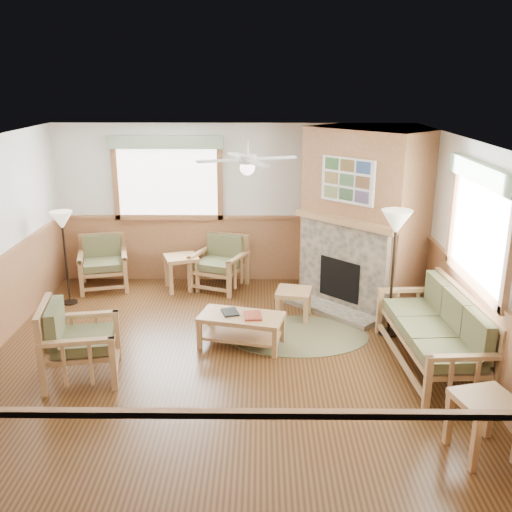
{
  "coord_description": "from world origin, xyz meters",
  "views": [
    {
      "loc": [
        0.47,
        -6.49,
        3.42
      ],
      "look_at": [
        0.4,
        0.7,
        1.15
      ],
      "focal_mm": 40.0,
      "sensor_mm": 36.0,
      "label": 1
    }
  ],
  "objects_px": {
    "armchair_back_left": "(103,263)",
    "floor_lamp_right": "(393,274)",
    "end_table_sofa": "(483,426)",
    "floor_lamp_left": "(66,258)",
    "footstool": "(293,304)",
    "sofa": "(432,331)",
    "end_table_chairs": "(182,273)",
    "armchair_left": "(81,340)",
    "coffee_table": "(241,330)",
    "armchair_back_right": "(219,263)"
  },
  "relations": [
    {
      "from": "armchair_back_right",
      "to": "armchair_left",
      "type": "height_order",
      "value": "armchair_left"
    },
    {
      "from": "coffee_table",
      "to": "end_table_sofa",
      "type": "xyz_separation_m",
      "value": [
        2.34,
        -2.25,
        0.08
      ]
    },
    {
      "from": "coffee_table",
      "to": "sofa",
      "type": "bearing_deg",
      "value": 1.21
    },
    {
      "from": "sofa",
      "to": "floor_lamp_left",
      "type": "height_order",
      "value": "floor_lamp_left"
    },
    {
      "from": "end_table_chairs",
      "to": "end_table_sofa",
      "type": "relative_size",
      "value": 0.98
    },
    {
      "from": "armchair_back_left",
      "to": "footstool",
      "type": "xyz_separation_m",
      "value": [
        3.13,
        -1.22,
        -0.22
      ]
    },
    {
      "from": "coffee_table",
      "to": "floor_lamp_left",
      "type": "bearing_deg",
      "value": 166.14
    },
    {
      "from": "armchair_back_left",
      "to": "footstool",
      "type": "bearing_deg",
      "value": -35.89
    },
    {
      "from": "armchair_back_right",
      "to": "armchair_left",
      "type": "relative_size",
      "value": 0.93
    },
    {
      "from": "end_table_chairs",
      "to": "floor_lamp_right",
      "type": "relative_size",
      "value": 0.33
    },
    {
      "from": "armchair_back_right",
      "to": "coffee_table",
      "type": "xyz_separation_m",
      "value": [
        0.45,
        -2.17,
        -0.22
      ]
    },
    {
      "from": "end_table_chairs",
      "to": "floor_lamp_left",
      "type": "distance_m",
      "value": 1.86
    },
    {
      "from": "armchair_back_left",
      "to": "armchair_left",
      "type": "relative_size",
      "value": 0.92
    },
    {
      "from": "end_table_chairs",
      "to": "floor_lamp_left",
      "type": "xyz_separation_m",
      "value": [
        -1.69,
        -0.65,
        0.45
      ]
    },
    {
      "from": "sofa",
      "to": "end_table_chairs",
      "type": "distance_m",
      "value": 4.32
    },
    {
      "from": "coffee_table",
      "to": "floor_lamp_left",
      "type": "distance_m",
      "value": 3.17
    },
    {
      "from": "footstool",
      "to": "floor_lamp_right",
      "type": "distance_m",
      "value": 1.56
    },
    {
      "from": "end_table_sofa",
      "to": "floor_lamp_left",
      "type": "height_order",
      "value": "floor_lamp_left"
    },
    {
      "from": "coffee_table",
      "to": "end_table_chairs",
      "type": "bearing_deg",
      "value": 131.0
    },
    {
      "from": "armchair_back_right",
      "to": "floor_lamp_right",
      "type": "distance_m",
      "value": 3.08
    },
    {
      "from": "sofa",
      "to": "armchair_left",
      "type": "height_order",
      "value": "same"
    },
    {
      "from": "end_table_chairs",
      "to": "footstool",
      "type": "relative_size",
      "value": 1.17
    },
    {
      "from": "armchair_back_left",
      "to": "floor_lamp_right",
      "type": "height_order",
      "value": "floor_lamp_right"
    },
    {
      "from": "armchair_back_right",
      "to": "end_table_chairs",
      "type": "height_order",
      "value": "armchair_back_right"
    },
    {
      "from": "sofa",
      "to": "armchair_left",
      "type": "distance_m",
      "value": 4.2
    },
    {
      "from": "armchair_back_left",
      "to": "floor_lamp_right",
      "type": "bearing_deg",
      "value": -36.44
    },
    {
      "from": "armchair_back_left",
      "to": "armchair_back_right",
      "type": "bearing_deg",
      "value": -14.53
    },
    {
      "from": "coffee_table",
      "to": "floor_lamp_right",
      "type": "height_order",
      "value": "floor_lamp_right"
    },
    {
      "from": "armchair_back_right",
      "to": "end_table_sofa",
      "type": "height_order",
      "value": "armchair_back_right"
    },
    {
      "from": "armchair_back_left",
      "to": "armchair_back_right",
      "type": "xyz_separation_m",
      "value": [
        1.94,
        0.0,
        0.01
      ]
    },
    {
      "from": "armchair_back_right",
      "to": "end_table_chairs",
      "type": "bearing_deg",
      "value": -152.57
    },
    {
      "from": "coffee_table",
      "to": "footstool",
      "type": "distance_m",
      "value": 1.2
    },
    {
      "from": "sofa",
      "to": "footstool",
      "type": "xyz_separation_m",
      "value": [
        -1.6,
        1.48,
        -0.25
      ]
    },
    {
      "from": "floor_lamp_left",
      "to": "floor_lamp_right",
      "type": "xyz_separation_m",
      "value": [
        4.79,
        -1.08,
        0.14
      ]
    },
    {
      "from": "armchair_back_right",
      "to": "end_table_sofa",
      "type": "bearing_deg",
      "value": -35.52
    },
    {
      "from": "armchair_back_left",
      "to": "armchair_left",
      "type": "height_order",
      "value": "armchair_left"
    },
    {
      "from": "end_table_sofa",
      "to": "armchair_left",
      "type": "bearing_deg",
      "value": 161.28
    },
    {
      "from": "armchair_back_left",
      "to": "floor_lamp_right",
      "type": "distance_m",
      "value": 4.79
    },
    {
      "from": "armchair_back_left",
      "to": "armchair_back_right",
      "type": "relative_size",
      "value": 0.99
    },
    {
      "from": "armchair_back_right",
      "to": "armchair_left",
      "type": "distance_m",
      "value": 3.31
    },
    {
      "from": "footstool",
      "to": "armchair_back_right",
      "type": "bearing_deg",
      "value": 134.09
    },
    {
      "from": "end_table_sofa",
      "to": "floor_lamp_left",
      "type": "bearing_deg",
      "value": 143.94
    },
    {
      "from": "armchair_back_left",
      "to": "floor_lamp_right",
      "type": "xyz_separation_m",
      "value": [
        4.42,
        -1.78,
        0.45
      ]
    },
    {
      "from": "sofa",
      "to": "footstool",
      "type": "distance_m",
      "value": 2.2
    },
    {
      "from": "coffee_table",
      "to": "armchair_back_right",
      "type": "bearing_deg",
      "value": 115.79
    },
    {
      "from": "footstool",
      "to": "sofa",
      "type": "bearing_deg",
      "value": -42.71
    },
    {
      "from": "armchair_back_left",
      "to": "floor_lamp_left",
      "type": "xyz_separation_m",
      "value": [
        -0.37,
        -0.7,
        0.31
      ]
    },
    {
      "from": "armchair_left",
      "to": "floor_lamp_left",
      "type": "bearing_deg",
      "value": 11.33
    },
    {
      "from": "end_table_chairs",
      "to": "footstool",
      "type": "height_order",
      "value": "end_table_chairs"
    },
    {
      "from": "floor_lamp_right",
      "to": "end_table_chairs",
      "type": "bearing_deg",
      "value": 150.96
    }
  ]
}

